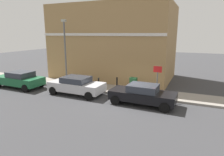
# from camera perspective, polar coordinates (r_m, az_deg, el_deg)

# --- Properties ---
(ground) EXTENTS (80.00, 80.00, 0.00)m
(ground) POSITION_cam_1_polar(r_m,az_deg,el_deg) (14.23, 4.63, -6.53)
(ground) COLOR #38383A
(sidewalk) EXTENTS (2.29, 30.00, 0.15)m
(sidewalk) POSITION_cam_1_polar(r_m,az_deg,el_deg) (18.59, -11.02, -1.86)
(sidewalk) COLOR gray
(sidewalk) RESTS_ON ground
(corner_building) EXTENTS (7.52, 11.90, 7.44)m
(corner_building) POSITION_cam_1_polar(r_m,az_deg,el_deg) (21.32, 0.70, 10.14)
(corner_building) COLOR #9E7A4C
(corner_building) RESTS_ON ground
(car_black) EXTENTS (1.94, 4.39, 1.38)m
(car_black) POSITION_cam_1_polar(r_m,az_deg,el_deg) (13.41, 8.79, -4.63)
(car_black) COLOR black
(car_black) RESTS_ON ground
(car_silver) EXTENTS (2.00, 4.37, 1.41)m
(car_silver) POSITION_cam_1_polar(r_m,az_deg,el_deg) (15.68, -10.21, -2.03)
(car_silver) COLOR #B7B7BC
(car_silver) RESTS_ON ground
(car_green) EXTENTS (2.05, 4.41, 1.44)m
(car_green) POSITION_cam_1_polar(r_m,az_deg,el_deg) (19.20, -25.07, -0.31)
(car_green) COLOR #195933
(car_green) RESTS_ON ground
(utility_cabinet) EXTENTS (0.46, 0.61, 1.15)m
(utility_cabinet) POSITION_cam_1_polar(r_m,az_deg,el_deg) (15.74, 6.15, -2.07)
(utility_cabinet) COLOR #1E4C28
(utility_cabinet) RESTS_ON sidewalk
(bollard_near_cabinet) EXTENTS (0.14, 0.14, 1.04)m
(bollard_near_cabinet) POSITION_cam_1_polar(r_m,az_deg,el_deg) (16.29, 1.43, -1.41)
(bollard_near_cabinet) COLOR black
(bollard_near_cabinet) RESTS_ON sidewalk
(bollard_far_kerb) EXTENTS (0.14, 0.14, 1.04)m
(bollard_far_kerb) POSITION_cam_1_polar(r_m,az_deg,el_deg) (16.15, -3.85, -1.56)
(bollard_far_kerb) COLOR black
(bollard_far_kerb) RESTS_ON sidewalk
(street_sign) EXTENTS (0.08, 0.60, 2.30)m
(street_sign) POSITION_cam_1_polar(r_m,az_deg,el_deg) (14.51, 12.93, 0.38)
(street_sign) COLOR #59595B
(street_sign) RESTS_ON sidewalk
(lamppost) EXTENTS (0.20, 0.44, 5.72)m
(lamppost) POSITION_cam_1_polar(r_m,az_deg,el_deg) (18.31, -13.33, 8.07)
(lamppost) COLOR #59595B
(lamppost) RESTS_ON sidewalk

